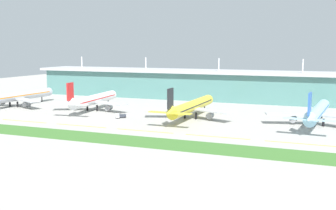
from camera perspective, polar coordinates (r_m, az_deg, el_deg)
The scene contains 14 objects.
ground_plane at distance 199.50m, azimuth -1.29°, elevation -3.10°, with size 600.00×600.00×0.00m, color #A8A59E.
terminal_building at distance 304.20m, azimuth 7.09°, elevation 2.68°, with size 288.00×34.00×30.03m.
airliner_nearest at distance 285.79m, azimuth -19.92°, elevation 1.08°, with size 48.75×72.45×18.90m.
airliner_near_middle at distance 256.20m, azimuth -10.06°, elevation 0.69°, with size 48.61×62.59×18.90m.
airliner_center at distance 224.85m, azimuth 3.17°, elevation -0.19°, with size 48.80×69.50×18.90m.
airliner_far_middle at distance 217.17m, azimuth 19.47°, elevation -0.93°, with size 48.68×67.67×18.90m.
taxiway_stripe_west at distance 229.21m, azimuth -18.80°, elevation -2.08°, with size 28.00×0.70×0.04m, color yellow.
taxiway_stripe_mid_west at distance 208.88m, azimuth -11.69°, elevation -2.76°, with size 28.00×0.70×0.04m, color yellow.
taxiway_stripe_centre at distance 192.45m, azimuth -3.19°, elevation -3.52°, with size 28.00×0.70×0.04m, color yellow.
taxiway_stripe_mid_east at distance 180.99m, azimuth 6.64°, elevation -4.29°, with size 28.00×0.70×0.04m, color yellow.
taxiway_stripe_east at distance 175.46m, azimuth 17.45°, elevation -5.00°, with size 28.00×0.70×0.04m, color yellow.
grass_verge at distance 173.36m, azimuth -5.13°, elevation -4.80°, with size 300.00×18.00×0.10m, color #3D702D.
pushback_tug at distance 228.58m, azimuth -6.25°, elevation -1.45°, with size 4.97×4.51×1.85m.
baggage_cart at distance 226.87m, azimuth -6.82°, elevation -1.49°, with size 3.42×4.02×2.48m.
Camera 1 is at (76.97, -180.07, 38.09)m, focal length 45.22 mm.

